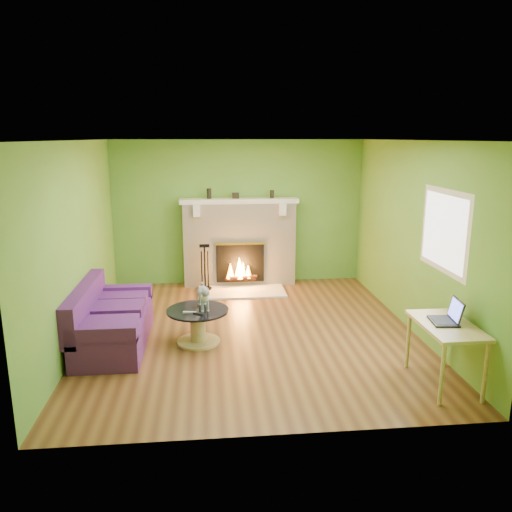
{
  "coord_description": "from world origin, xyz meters",
  "views": [
    {
      "loc": [
        -0.57,
        -6.5,
        2.64
      ],
      "look_at": [
        0.11,
        0.4,
        0.98
      ],
      "focal_mm": 35.0,
      "sensor_mm": 36.0,
      "label": 1
    }
  ],
  "objects_px": {
    "desk": "(446,331)",
    "cat": "(203,296)",
    "sofa": "(110,322)",
    "coffee_table": "(198,324)"
  },
  "relations": [
    {
      "from": "sofa",
      "to": "desk",
      "type": "height_order",
      "value": "sofa"
    },
    {
      "from": "sofa",
      "to": "coffee_table",
      "type": "bearing_deg",
      "value": -3.54
    },
    {
      "from": "sofa",
      "to": "desk",
      "type": "distance_m",
      "value": 4.1
    },
    {
      "from": "sofa",
      "to": "cat",
      "type": "distance_m",
      "value": 1.26
    },
    {
      "from": "coffee_table",
      "to": "cat",
      "type": "height_order",
      "value": "cat"
    },
    {
      "from": "cat",
      "to": "sofa",
      "type": "bearing_deg",
      "value": 171.67
    },
    {
      "from": "sofa",
      "to": "cat",
      "type": "height_order",
      "value": "cat"
    },
    {
      "from": "coffee_table",
      "to": "desk",
      "type": "relative_size",
      "value": 0.85
    },
    {
      "from": "desk",
      "to": "sofa",
      "type": "bearing_deg",
      "value": 158.81
    },
    {
      "from": "desk",
      "to": "cat",
      "type": "height_order",
      "value": "cat"
    }
  ]
}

